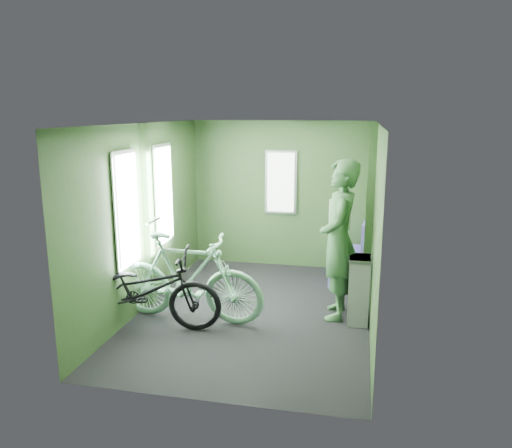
{
  "coord_description": "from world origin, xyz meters",
  "views": [
    {
      "loc": [
        1.23,
        -5.68,
        2.45
      ],
      "look_at": [
        0.0,
        0.1,
        1.1
      ],
      "focal_mm": 35.0,
      "sensor_mm": 36.0,
      "label": 1
    }
  ],
  "objects_px": {
    "waste_box": "(359,290)",
    "bench_seat": "(352,263)",
    "bicycle_black": "(146,329)",
    "passenger": "(339,240)",
    "bicycle_mint": "(188,322)"
  },
  "relations": [
    {
      "from": "waste_box",
      "to": "bench_seat",
      "type": "xyz_separation_m",
      "value": [
        -0.11,
        1.5,
        -0.13
      ]
    },
    {
      "from": "bicycle_mint",
      "to": "waste_box",
      "type": "relative_size",
      "value": 2.3
    },
    {
      "from": "passenger",
      "to": "waste_box",
      "type": "relative_size",
      "value": 2.37
    },
    {
      "from": "waste_box",
      "to": "bench_seat",
      "type": "bearing_deg",
      "value": 94.38
    },
    {
      "from": "bicycle_black",
      "to": "bench_seat",
      "type": "relative_size",
      "value": 1.91
    },
    {
      "from": "bench_seat",
      "to": "passenger",
      "type": "bearing_deg",
      "value": -90.27
    },
    {
      "from": "bicycle_black",
      "to": "passenger",
      "type": "relative_size",
      "value": 0.93
    },
    {
      "from": "bicycle_mint",
      "to": "waste_box",
      "type": "distance_m",
      "value": 2.05
    },
    {
      "from": "bench_seat",
      "to": "bicycle_mint",
      "type": "bearing_deg",
      "value": -128.32
    },
    {
      "from": "bicycle_black",
      "to": "waste_box",
      "type": "relative_size",
      "value": 2.2
    },
    {
      "from": "waste_box",
      "to": "bicycle_black",
      "type": "bearing_deg",
      "value": -163.81
    },
    {
      "from": "passenger",
      "to": "bicycle_black",
      "type": "bearing_deg",
      "value": -70.59
    },
    {
      "from": "bicycle_black",
      "to": "waste_box",
      "type": "height_order",
      "value": "waste_box"
    },
    {
      "from": "bicycle_black",
      "to": "passenger",
      "type": "bearing_deg",
      "value": -76.08
    },
    {
      "from": "bicycle_mint",
      "to": "waste_box",
      "type": "xyz_separation_m",
      "value": [
        1.96,
        0.42,
        0.4
      ]
    }
  ]
}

